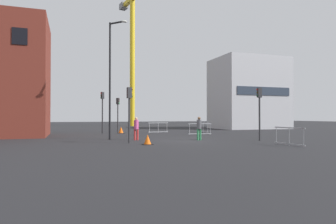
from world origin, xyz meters
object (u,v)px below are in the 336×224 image
Objects in this scene: pedestrian_waiting at (199,127)px; traffic_cone_orange at (121,130)px; traffic_light_median at (118,109)px; traffic_light_verge at (259,105)px; traffic_light_island at (129,105)px; traffic_light_corner at (102,106)px; streetlamp_tall at (112,72)px; construction_crane at (133,41)px; traffic_cone_striped at (148,140)px; pedestrian_walking at (136,127)px.

pedestrian_waiting reaches higher than traffic_cone_orange.
traffic_light_verge is at bearing -61.69° from traffic_light_median.
traffic_light_corner is at bearing 92.10° from traffic_light_island.
streetlamp_tall is at bearing 157.03° from pedestrian_waiting.
construction_crane reaches higher than traffic_light_verge.
traffic_light_island is at bearing -87.90° from traffic_light_corner.
pedestrian_waiting is (-3.88, 1.79, -1.56)m from traffic_light_verge.
traffic_light_median is 15.03m from traffic_cone_striped.
construction_crane reaches higher than traffic_light_island.
traffic_light_verge is 8.61m from traffic_cone_striped.
traffic_light_corner is 3.15m from traffic_cone_orange.
pedestrian_waiting is (-1.87, -32.81, -14.27)m from construction_crane.
traffic_light_verge is at bearing 2.49° from traffic_cone_striped.
traffic_light_island is 2.85m from pedestrian_walking.
traffic_cone_striped is (-6.30, -34.97, -14.97)m from construction_crane.
traffic_light_corner is 10.11m from pedestrian_walking.
pedestrian_walking is 4.58m from pedestrian_waiting.
pedestrian_waiting is at bearing 155.22° from traffic_light_verge.
construction_crane is 24.50m from traffic_light_median.
traffic_cone_striped is at bearing -154.05° from pedestrian_waiting.
streetlamp_tall is 10.67m from traffic_light_median.
traffic_light_island is at bearing -78.31° from streetlamp_tall.
traffic_light_corner is at bearing 116.99° from pedestrian_waiting.
traffic_light_corner is at bearing 163.65° from traffic_cone_orange.
traffic_light_island is 2.15× the size of pedestrian_walking.
construction_crane reaches higher than pedestrian_walking.
pedestrian_waiting is 4.97m from traffic_cone_striped.
traffic_light_median is 2.96m from traffic_cone_orange.
traffic_cone_striped is (1.32, -13.42, -2.54)m from traffic_light_corner.
traffic_light_median is at bearing 38.31° from traffic_light_corner.
streetlamp_tall is 2.33× the size of traffic_light_verge.
traffic_light_island reaches higher than traffic_cone_orange.
construction_crane reaches higher than traffic_cone_striped.
traffic_cone_striped is at bearing -177.51° from traffic_light_verge.
traffic_light_verge reaches higher than pedestrian_walking.
traffic_light_island reaches higher than pedestrian_walking.
traffic_light_verge is at bearing -6.01° from traffic_light_island.
traffic_light_verge is (2.01, -34.61, -12.71)m from construction_crane.
construction_crane is 34.54× the size of traffic_cone_orange.
construction_crane reaches higher than streetlamp_tall.
traffic_light_corner is 2.53× the size of pedestrian_walking.
traffic_light_median is at bearing 88.08° from traffic_cone_striped.
traffic_cone_orange is (0.44, 9.30, -0.65)m from pedestrian_walking.
traffic_light_verge is (9.18, -0.97, 0.10)m from traffic_light_island.
construction_crane is 38.33× the size of traffic_cone_striped.
construction_crane is 6.33× the size of traffic_light_median.
traffic_light_island is 5.25× the size of traffic_cone_orange.
traffic_light_verge reaches higher than traffic_cone_striped.
streetlamp_tall is 2.07× the size of traffic_light_corner.
construction_crane is at bearing 79.79° from traffic_cone_striped.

